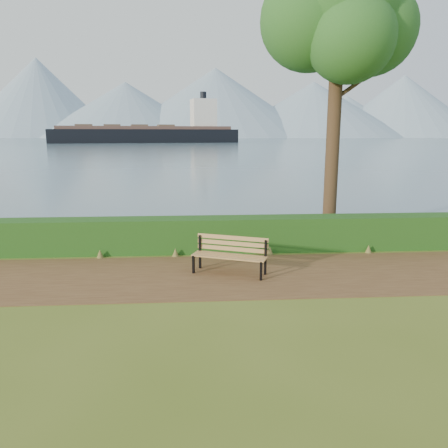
{
  "coord_description": "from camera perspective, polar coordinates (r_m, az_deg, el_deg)",
  "views": [
    {
      "loc": [
        -0.54,
        -9.92,
        3.41
      ],
      "look_at": [
        0.22,
        1.2,
        1.1
      ],
      "focal_mm": 35.0,
      "sensor_mm": 36.0,
      "label": 1
    }
  ],
  "objects": [
    {
      "name": "ground",
      "position": [
        10.51,
        -0.75,
        -7.24
      ],
      "size": [
        140.0,
        140.0,
        0.0
      ],
      "primitive_type": "plane",
      "color": "#4E621C",
      "rests_on": "ground"
    },
    {
      "name": "path",
      "position": [
        10.79,
        -0.84,
        -6.69
      ],
      "size": [
        40.0,
        3.4,
        0.01
      ],
      "primitive_type": "cube",
      "color": "#54351C",
      "rests_on": "ground"
    },
    {
      "name": "bench",
      "position": [
        10.81,
        0.84,
        -3.74
      ],
      "size": [
        1.9,
        1.18,
        0.92
      ],
      "rotation": [
        0.0,
        0.0,
        -0.39
      ],
      "color": "black",
      "rests_on": "ground"
    },
    {
      "name": "mountains",
      "position": [
        416.77,
        -5.27,
        15.01
      ],
      "size": [
        585.0,
        190.0,
        70.0
      ],
      "color": "#7A92A3",
      "rests_on": "ground"
    },
    {
      "name": "hedge",
      "position": [
        12.87,
        -1.4,
        -1.37
      ],
      "size": [
        32.0,
        0.85,
        1.0
      ],
      "primitive_type": "cube",
      "color": "#1A4212",
      "rests_on": "ground"
    },
    {
      "name": "water",
      "position": [
        269.94,
        -3.87,
        10.97
      ],
      "size": [
        700.0,
        510.0,
        0.0
      ],
      "primitive_type": "cube",
      "color": "#3F5765",
      "rests_on": "ground"
    },
    {
      "name": "cargo_ship",
      "position": [
        171.01,
        -9.3,
        11.48
      ],
      "size": [
        70.43,
        24.18,
        21.14
      ],
      "rotation": [
        0.0,
        0.0,
        0.19
      ],
      "color": "black",
      "rests_on": "ground"
    },
    {
      "name": "tree",
      "position": [
        15.32,
        14.77,
        25.06
      ],
      "size": [
        4.93,
        4.12,
        9.47
      ],
      "rotation": [
        0.0,
        0.0,
        -0.28
      ],
      "color": "#322114",
      "rests_on": "ground"
    }
  ]
}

